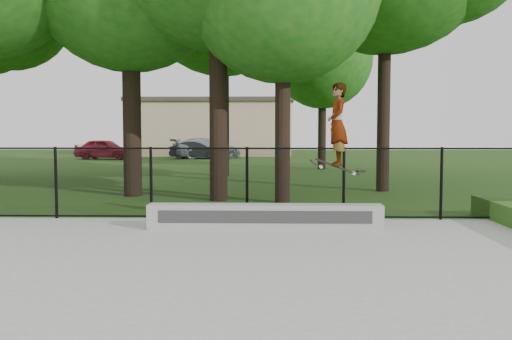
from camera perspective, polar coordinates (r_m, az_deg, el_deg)
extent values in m
plane|color=#2D5317|center=(6.63, -21.16, -12.95)|extent=(100.00, 100.00, 0.00)
cube|color=gray|center=(6.62, -21.17, -12.70)|extent=(14.00, 12.00, 0.06)
cube|color=#999995|center=(10.67, 0.89, -4.68)|extent=(4.37, 0.40, 0.46)
imported|color=maroon|center=(38.69, -14.85, 2.04)|extent=(4.12, 2.24, 1.34)
imported|color=black|center=(38.12, -5.97, 1.99)|extent=(3.23, 1.34, 1.16)
imported|color=gray|center=(38.81, -4.95, 2.19)|extent=(4.75, 3.56, 1.37)
cube|color=black|center=(10.62, 8.11, 0.31)|extent=(0.80, 0.23, 0.31)
imported|color=#BEDAFA|center=(10.60, 8.15, 4.55)|extent=(0.41, 0.59, 1.53)
cylinder|color=black|center=(12.62, -19.37, -1.19)|extent=(0.06, 0.06, 1.50)
cylinder|color=black|center=(12.06, -10.45, -1.27)|extent=(0.06, 0.06, 1.50)
cylinder|color=black|center=(11.81, -0.91, -1.31)|extent=(0.06, 0.06, 1.50)
cylinder|color=black|center=(11.90, 8.77, -1.32)|extent=(0.06, 0.06, 1.50)
cylinder|color=black|center=(12.31, 18.04, -1.29)|extent=(0.06, 0.06, 1.50)
cylinder|color=black|center=(12.01, -10.49, 2.15)|extent=(16.00, 0.04, 0.04)
cylinder|color=black|center=(12.14, -10.41, -4.56)|extent=(16.00, 0.04, 0.04)
cube|color=black|center=(12.06, -10.45, -1.27)|extent=(16.00, 0.01, 1.50)
cylinder|color=black|center=(16.83, -12.31, 5.71)|extent=(0.44, 0.44, 4.87)
cylinder|color=black|center=(14.85, 2.67, 4.84)|extent=(0.44, 0.44, 4.25)
cylinder|color=black|center=(18.22, 12.66, 7.03)|extent=(0.44, 0.44, 5.79)
cylinder|color=black|center=(23.95, -3.33, 6.22)|extent=(0.44, 0.44, 5.67)
cylinder|color=black|center=(27.96, 6.62, 4.20)|extent=(0.44, 0.44, 4.03)
sphere|color=#155015|center=(28.17, 6.67, 11.02)|extent=(4.84, 4.84, 4.84)
cylinder|color=black|center=(15.42, -3.79, 7.13)|extent=(0.44, 0.44, 5.50)
cube|color=#CDB090|center=(44.08, -4.42, 4.11)|extent=(12.00, 6.00, 4.00)
cube|color=#3F3833|center=(44.13, -4.43, 6.91)|extent=(12.40, 6.40, 0.30)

